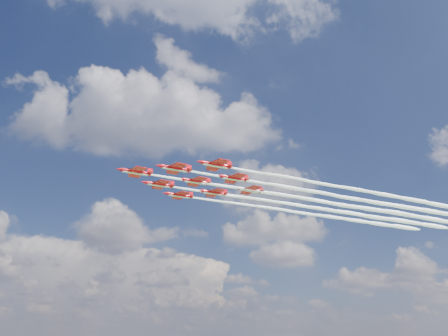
{
  "coord_description": "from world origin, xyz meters",
  "views": [
    {
      "loc": [
        2.17,
        -120.35,
        40.88
      ],
      "look_at": [
        6.18,
        2.3,
        90.37
      ],
      "focal_mm": 35.0,
      "sensor_mm": 36.0,
      "label": 1
    }
  ],
  "objects": [
    {
      "name": "jet_lead",
      "position": [
        30.05,
        18.74,
        86.81
      ],
      "size": [
        106.0,
        48.79,
        2.65
      ],
      "rotation": [
        0.0,
        0.0,
        0.41
      ],
      "color": "red"
    },
    {
      "name": "jet_row2_port",
      "position": [
        41.51,
        15.66,
        86.81
      ],
      "size": [
        106.0,
        48.79,
        2.65
      ],
      "rotation": [
        0.0,
        0.0,
        0.41
      ],
      "color": "red"
    },
    {
      "name": "jet_row2_starb",
      "position": [
        35.62,
        29.22,
        86.81
      ],
      "size": [
        106.0,
        48.79,
        2.65
      ],
      "rotation": [
        0.0,
        0.0,
        0.41
      ],
      "color": "red"
    },
    {
      "name": "jet_row3_port",
      "position": [
        52.97,
        12.57,
        86.81
      ],
      "size": [
        106.0,
        48.79,
        2.65
      ],
      "rotation": [
        0.0,
        0.0,
        0.41
      ],
      "color": "red"
    },
    {
      "name": "jet_row3_centre",
      "position": [
        47.09,
        26.13,
        86.81
      ],
      "size": [
        106.0,
        48.79,
        2.65
      ],
      "rotation": [
        0.0,
        0.0,
        0.41
      ],
      "color": "red"
    },
    {
      "name": "jet_row3_starb",
      "position": [
        41.2,
        39.7,
        86.81
      ],
      "size": [
        106.0,
        48.79,
        2.65
      ],
      "rotation": [
        0.0,
        0.0,
        0.41
      ],
      "color": "red"
    },
    {
      "name": "jet_row4_port",
      "position": [
        58.55,
        23.05,
        86.81
      ],
      "size": [
        106.0,
        48.79,
        2.65
      ],
      "rotation": [
        0.0,
        0.0,
        0.41
      ],
      "color": "red"
    },
    {
      "name": "jet_row4_starb",
      "position": [
        52.67,
        36.61,
        86.81
      ],
      "size": [
        106.0,
        48.79,
        2.65
      ],
      "rotation": [
        0.0,
        0.0,
        0.41
      ],
      "color": "red"
    },
    {
      "name": "jet_tail",
      "position": [
        64.13,
        33.53,
        86.81
      ],
      "size": [
        106.0,
        48.79,
        2.65
      ],
      "rotation": [
        0.0,
        0.0,
        0.41
      ],
      "color": "red"
    }
  ]
}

